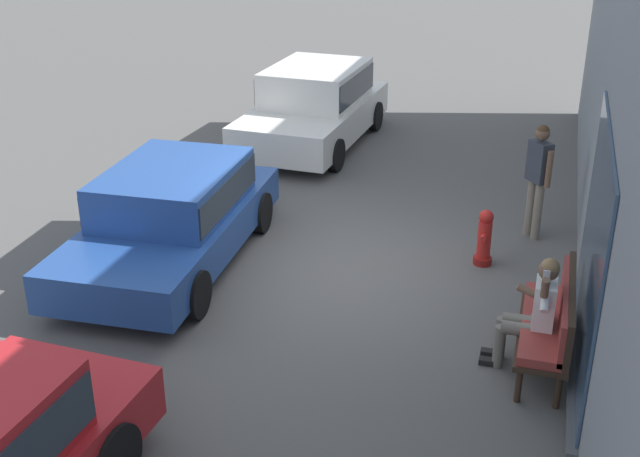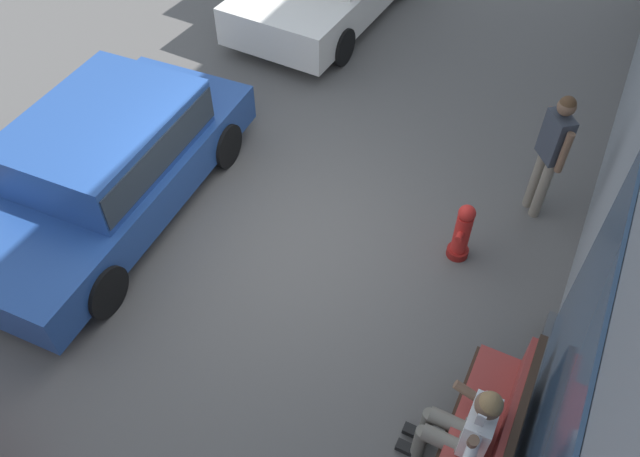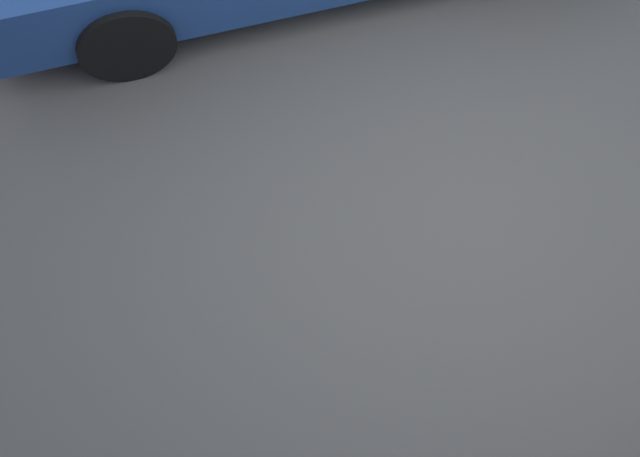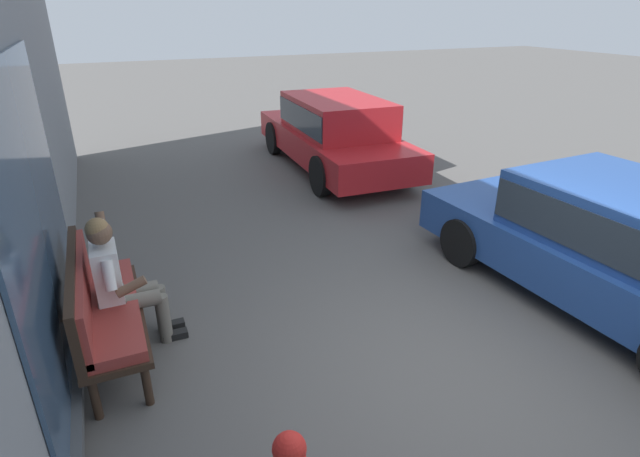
% 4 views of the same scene
% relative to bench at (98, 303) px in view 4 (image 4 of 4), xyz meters
% --- Properties ---
extents(ground_plane, '(60.00, 60.00, 0.00)m').
position_rel_bench_xyz_m(ground_plane, '(-1.57, -2.90, -0.58)').
color(ground_plane, '#565451').
extents(bench, '(1.76, 0.55, 1.00)m').
position_rel_bench_xyz_m(bench, '(0.00, 0.00, 0.00)').
color(bench, '#332319').
rests_on(bench, ground_plane).
extents(person_on_phone, '(0.73, 0.74, 1.34)m').
position_rel_bench_xyz_m(person_on_phone, '(0.11, -0.22, 0.13)').
color(person_on_phone, '#6B665B').
rests_on(person_on_phone, ground_plane).
extents(parked_car_mid, '(4.34, 2.09, 1.35)m').
position_rel_bench_xyz_m(parked_car_mid, '(-1.20, -5.12, 0.16)').
color(parked_car_mid, '#23478E').
rests_on(parked_car_mid, ground_plane).
extents(parked_car_far, '(4.65, 1.96, 1.42)m').
position_rel_bench_xyz_m(parked_car_far, '(4.47, -4.45, 0.21)').
color(parked_car_far, red).
rests_on(parked_car_far, ground_plane).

